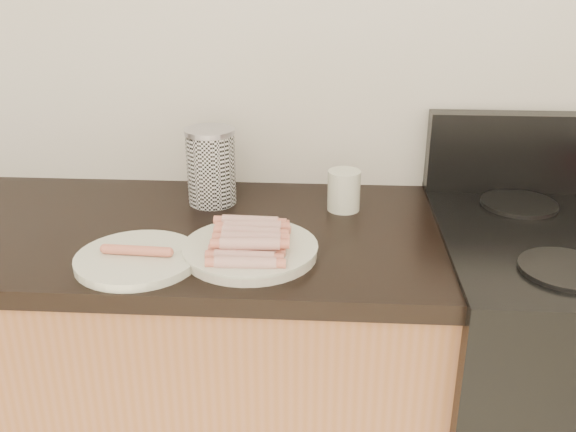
# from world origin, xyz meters

# --- Properties ---
(wall_back) EXTENTS (4.00, 0.04, 2.60)m
(wall_back) POSITION_xyz_m (0.00, 2.00, 1.30)
(wall_back) COLOR silver
(wall_back) RESTS_ON ground
(burner_near_left) EXTENTS (0.18, 0.18, 0.01)m
(burner_near_left) POSITION_xyz_m (0.61, 1.51, 0.92)
(burner_near_left) COLOR black
(burner_near_left) RESTS_ON stove
(burner_far_left) EXTENTS (0.18, 0.18, 0.01)m
(burner_far_left) POSITION_xyz_m (0.61, 1.84, 0.92)
(burner_far_left) COLOR black
(burner_far_left) RESTS_ON stove
(main_plate) EXTENTS (0.36, 0.36, 0.02)m
(main_plate) POSITION_xyz_m (-0.01, 1.56, 0.91)
(main_plate) COLOR white
(main_plate) RESTS_ON counter_slab
(side_plate) EXTENTS (0.28, 0.28, 0.02)m
(side_plate) POSITION_xyz_m (-0.23, 1.51, 0.91)
(side_plate) COLOR white
(side_plate) RESTS_ON counter_slab
(hotdog_pile) EXTENTS (0.12, 0.22, 0.05)m
(hotdog_pile) POSITION_xyz_m (-0.01, 1.56, 0.94)
(hotdog_pile) COLOR #9E3828
(hotdog_pile) RESTS_ON main_plate
(plain_sausages) EXTENTS (0.13, 0.03, 0.02)m
(plain_sausages) POSITION_xyz_m (-0.23, 1.51, 0.93)
(plain_sausages) COLOR #D17E58
(plain_sausages) RESTS_ON side_plate
(canister) EXTENTS (0.12, 0.12, 0.19)m
(canister) POSITION_xyz_m (-0.13, 1.85, 0.99)
(canister) COLOR white
(canister) RESTS_ON counter_slab
(mug) EXTENTS (0.10, 0.10, 0.10)m
(mug) POSITION_xyz_m (0.19, 1.82, 0.95)
(mug) COLOR silver
(mug) RESTS_ON counter_slab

